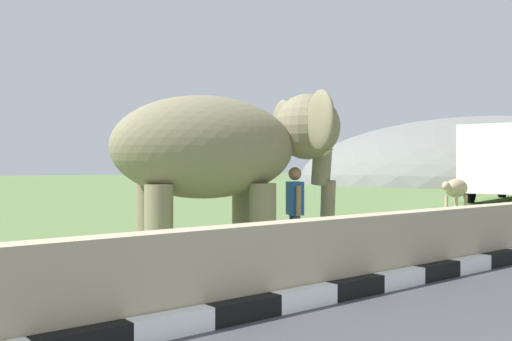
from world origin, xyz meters
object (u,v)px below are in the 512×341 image
person_handler (295,209)px  cow_near (456,189)px  bus_white (512,158)px  elephant (226,151)px

person_handler → cow_near: person_handler is taller
person_handler → bus_white: (20.50, 6.46, 1.16)m
bus_white → cow_near: (-8.98, -2.50, -1.21)m
person_handler → bus_white: bearing=17.5°
elephant → person_handler: size_ratio=2.46×
elephant → bus_white: (21.71, 6.07, 0.15)m
bus_white → cow_near: 9.40m
person_handler → bus_white: size_ratio=0.18×
elephant → cow_near: size_ratio=2.11×
bus_white → cow_near: bus_white is taller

